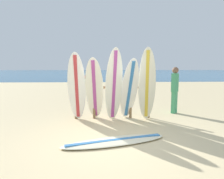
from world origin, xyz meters
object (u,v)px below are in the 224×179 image
(surfboard_rack, at_px, (112,97))
(surfboard_leaning_left, at_px, (94,90))
(surfboard_leaning_center_left, at_px, (114,85))
(small_boat_offshore, at_px, (80,77))
(surfboard_leaning_far_left, at_px, (77,88))
(surfboard_lying_on_sand, at_px, (115,141))
(surfboard_leaning_center_right, at_px, (147,85))
(beachgoer_standing, at_px, (175,88))
(surfboard_leaning_center, at_px, (129,90))

(surfboard_rack, bearing_deg, surfboard_leaning_left, -152.01)
(surfboard_leaning_left, height_order, surfboard_leaning_center_left, surfboard_leaning_center_left)
(small_boat_offshore, bearing_deg, surfboard_leaning_far_left, -83.58)
(surfboard_lying_on_sand, bearing_deg, surfboard_rack, 89.05)
(surfboard_leaning_center_right, bearing_deg, surfboard_leaning_left, 177.01)
(surfboard_rack, distance_m, surfboard_leaning_center_left, 0.61)
(surfboard_lying_on_sand, distance_m, beachgoer_standing, 3.80)
(surfboard_leaning_center_left, bearing_deg, surfboard_rack, 93.59)
(surfboard_leaning_far_left, xyz_separation_m, small_boat_offshore, (-2.69, 23.93, -0.83))
(surfboard_rack, height_order, surfboard_leaning_center_right, surfboard_leaning_center_right)
(surfboard_leaning_far_left, xyz_separation_m, surfboard_lying_on_sand, (1.10, -1.83, -1.05))
(surfboard_leaning_center_left, xyz_separation_m, surfboard_lying_on_sand, (-0.06, -1.76, -1.12))
(surfboard_leaning_far_left, bearing_deg, surfboard_leaning_center_right, -1.18)
(surfboard_leaning_center, height_order, small_boat_offshore, surfboard_leaning_center)
(surfboard_leaning_center_left, relative_size, surfboard_leaning_center_right, 0.99)
(surfboard_leaning_far_left, relative_size, surfboard_lying_on_sand, 0.85)
(surfboard_leaning_center_right, distance_m, small_boat_offshore, 24.49)
(surfboard_leaning_center_left, height_order, beachgoer_standing, surfboard_leaning_center_left)
(surfboard_leaning_center_right, height_order, small_boat_offshore, surfboard_leaning_center_right)
(surfboard_leaning_left, xyz_separation_m, surfboard_lying_on_sand, (0.55, -1.87, -0.97))
(surfboard_leaning_left, height_order, small_boat_offshore, surfboard_leaning_left)
(surfboard_leaning_far_left, bearing_deg, small_boat_offshore, 96.42)
(surfboard_rack, height_order, beachgoer_standing, beachgoer_standing)
(surfboard_leaning_center, bearing_deg, surfboard_leaning_left, 178.44)
(surfboard_leaning_center_right, xyz_separation_m, surfboard_lying_on_sand, (-1.11, -1.78, -1.13))
(surfboard_leaning_far_left, height_order, surfboard_leaning_center, surfboard_leaning_far_left)
(surfboard_leaning_center_right, bearing_deg, small_boat_offshore, 101.54)
(surfboard_leaning_far_left, height_order, surfboard_leaning_center_left, surfboard_leaning_center_left)
(surfboard_leaning_left, relative_size, surfboard_leaning_center, 1.01)
(surfboard_leaning_center_left, distance_m, surfboard_leaning_center, 0.52)
(surfboard_lying_on_sand, relative_size, beachgoer_standing, 1.48)
(surfboard_leaning_far_left, bearing_deg, beachgoer_standing, 15.92)
(surfboard_leaning_center_right, bearing_deg, surfboard_leaning_center_left, -178.86)
(surfboard_rack, bearing_deg, beachgoer_standing, 15.29)
(beachgoer_standing, bearing_deg, surfboard_leaning_center_left, -155.46)
(surfboard_leaning_left, xyz_separation_m, surfboard_leaning_center_left, (0.61, -0.11, 0.15))
(surfboard_rack, bearing_deg, surfboard_leaning_center_left, -86.41)
(surfboard_lying_on_sand, bearing_deg, small_boat_offshore, 98.37)
(surfboard_leaning_far_left, xyz_separation_m, surfboard_leaning_center_left, (1.16, -0.07, 0.07))
(surfboard_leaning_far_left, distance_m, small_boat_offshore, 24.10)
(surfboard_leaning_center, bearing_deg, beachgoer_standing, 28.26)
(surfboard_leaning_center, relative_size, beachgoer_standing, 1.16)
(surfboard_rack, relative_size, surfboard_leaning_left, 1.26)
(surfboard_leaning_left, relative_size, small_boat_offshore, 0.74)
(surfboard_leaning_center_right, distance_m, surfboard_lying_on_sand, 2.38)
(surfboard_leaning_far_left, distance_m, surfboard_leaning_center_right, 2.20)
(surfboard_leaning_center_left, distance_m, surfboard_lying_on_sand, 2.09)
(surfboard_leaning_left, xyz_separation_m, small_boat_offshore, (-3.24, 23.89, -0.75))
(surfboard_leaning_center_right, xyz_separation_m, small_boat_offshore, (-4.89, 23.98, -0.91))
(beachgoer_standing, bearing_deg, surfboard_lying_on_sand, -130.18)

